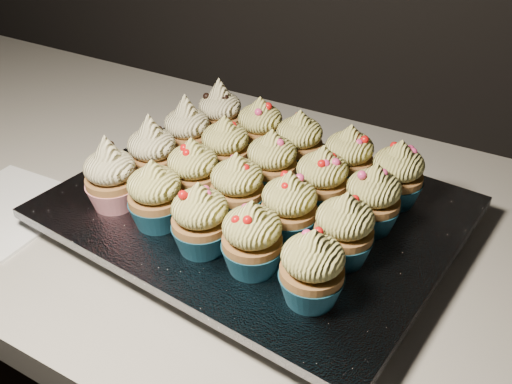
% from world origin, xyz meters
% --- Properties ---
extents(cabinet, '(2.40, 0.60, 0.86)m').
position_xyz_m(cabinet, '(0.00, 1.70, 0.43)').
color(cabinet, black).
rests_on(cabinet, ground).
extents(worktop, '(2.44, 0.64, 0.04)m').
position_xyz_m(worktop, '(0.00, 1.70, 0.88)').
color(worktop, beige).
rests_on(worktop, cabinet).
extents(napkin, '(0.17, 0.17, 0.00)m').
position_xyz_m(napkin, '(-0.07, 1.53, 0.90)').
color(napkin, white).
rests_on(napkin, worktop).
extents(baking_tray, '(0.45, 0.36, 0.02)m').
position_xyz_m(baking_tray, '(0.22, 1.66, 0.91)').
color(baking_tray, black).
rests_on(baking_tray, worktop).
extents(foil_lining, '(0.49, 0.40, 0.01)m').
position_xyz_m(foil_lining, '(0.22, 1.66, 0.93)').
color(foil_lining, silver).
rests_on(foil_lining, baking_tray).
extents(cupcake_0, '(0.06, 0.06, 0.10)m').
position_xyz_m(cupcake_0, '(0.08, 1.58, 0.97)').
color(cupcake_0, red).
rests_on(cupcake_0, foil_lining).
extents(cupcake_1, '(0.06, 0.06, 0.08)m').
position_xyz_m(cupcake_1, '(0.15, 1.57, 0.97)').
color(cupcake_1, '#16506A').
rests_on(cupcake_1, foil_lining).
extents(cupcake_2, '(0.06, 0.06, 0.08)m').
position_xyz_m(cupcake_2, '(0.22, 1.56, 0.97)').
color(cupcake_2, '#16506A').
rests_on(cupcake_2, foil_lining).
extents(cupcake_3, '(0.06, 0.06, 0.08)m').
position_xyz_m(cupcake_3, '(0.28, 1.56, 0.97)').
color(cupcake_3, '#16506A').
rests_on(cupcake_3, foil_lining).
extents(cupcake_4, '(0.06, 0.06, 0.08)m').
position_xyz_m(cupcake_4, '(0.35, 1.55, 0.97)').
color(cupcake_4, '#16506A').
rests_on(cupcake_4, foil_lining).
extents(cupcake_5, '(0.06, 0.06, 0.10)m').
position_xyz_m(cupcake_5, '(0.09, 1.64, 0.97)').
color(cupcake_5, red).
rests_on(cupcake_5, foil_lining).
extents(cupcake_6, '(0.06, 0.06, 0.08)m').
position_xyz_m(cupcake_6, '(0.15, 1.63, 0.97)').
color(cupcake_6, '#16506A').
rests_on(cupcake_6, foil_lining).
extents(cupcake_7, '(0.06, 0.06, 0.08)m').
position_xyz_m(cupcake_7, '(0.22, 1.63, 0.97)').
color(cupcake_7, '#16506A').
rests_on(cupcake_7, foil_lining).
extents(cupcake_8, '(0.06, 0.06, 0.08)m').
position_xyz_m(cupcake_8, '(0.29, 1.63, 0.97)').
color(cupcake_8, '#16506A').
rests_on(cupcake_8, foil_lining).
extents(cupcake_9, '(0.06, 0.06, 0.08)m').
position_xyz_m(cupcake_9, '(0.35, 1.62, 0.97)').
color(cupcake_9, '#16506A').
rests_on(cupcake_9, foil_lining).
extents(cupcake_10, '(0.06, 0.06, 0.10)m').
position_xyz_m(cupcake_10, '(0.09, 1.71, 0.97)').
color(cupcake_10, red).
rests_on(cupcake_10, foil_lining).
extents(cupcake_11, '(0.06, 0.06, 0.08)m').
position_xyz_m(cupcake_11, '(0.15, 1.70, 0.97)').
color(cupcake_11, '#16506A').
rests_on(cupcake_11, foil_lining).
extents(cupcake_12, '(0.06, 0.06, 0.08)m').
position_xyz_m(cupcake_12, '(0.22, 1.70, 0.97)').
color(cupcake_12, '#16506A').
rests_on(cupcake_12, foil_lining).
extents(cupcake_13, '(0.06, 0.06, 0.08)m').
position_xyz_m(cupcake_13, '(0.29, 1.70, 0.97)').
color(cupcake_13, '#16506A').
rests_on(cupcake_13, foil_lining).
extents(cupcake_14, '(0.06, 0.06, 0.08)m').
position_xyz_m(cupcake_14, '(0.36, 1.69, 0.97)').
color(cupcake_14, '#16506A').
rests_on(cupcake_14, foil_lining).
extents(cupcake_15, '(0.06, 0.06, 0.10)m').
position_xyz_m(cupcake_15, '(0.10, 1.78, 0.97)').
color(cupcake_15, red).
rests_on(cupcake_15, foil_lining).
extents(cupcake_16, '(0.06, 0.06, 0.08)m').
position_xyz_m(cupcake_16, '(0.16, 1.77, 0.97)').
color(cupcake_16, '#16506A').
rests_on(cupcake_16, foil_lining).
extents(cupcake_17, '(0.06, 0.06, 0.08)m').
position_xyz_m(cupcake_17, '(0.23, 1.76, 0.97)').
color(cupcake_17, '#16506A').
rests_on(cupcake_17, foil_lining).
extents(cupcake_18, '(0.06, 0.06, 0.08)m').
position_xyz_m(cupcake_18, '(0.30, 1.76, 0.97)').
color(cupcake_18, '#16506A').
rests_on(cupcake_18, foil_lining).
extents(cupcake_19, '(0.06, 0.06, 0.08)m').
position_xyz_m(cupcake_19, '(0.36, 1.75, 0.97)').
color(cupcake_19, '#16506A').
rests_on(cupcake_19, foil_lining).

